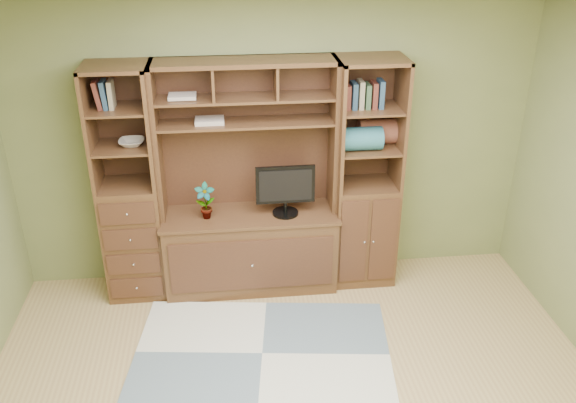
{
  "coord_description": "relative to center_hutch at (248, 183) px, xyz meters",
  "views": [
    {
      "loc": [
        -0.43,
        -2.95,
        3.18
      ],
      "look_at": [
        0.03,
        1.2,
        1.1
      ],
      "focal_mm": 38.0,
      "sensor_mm": 36.0,
      "label": 1
    }
  ],
  "objects": [
    {
      "name": "room",
      "position": [
        0.24,
        -1.73,
        0.28
      ],
      "size": [
        4.6,
        4.1,
        2.64
      ],
      "color": "tan",
      "rests_on": "ground"
    },
    {
      "name": "center_hutch",
      "position": [
        0.0,
        0.0,
        0.0
      ],
      "size": [
        1.54,
        0.53,
        2.05
      ],
      "primitive_type": "cube",
      "color": "#4E301B",
      "rests_on": "ground"
    },
    {
      "name": "left_tower",
      "position": [
        -1.0,
        0.04,
        0.0
      ],
      "size": [
        0.5,
        0.45,
        2.05
      ],
      "primitive_type": "cube",
      "color": "#4E301B",
      "rests_on": "ground"
    },
    {
      "name": "right_tower",
      "position": [
        1.02,
        0.04,
        0.0
      ],
      "size": [
        0.55,
        0.45,
        2.05
      ],
      "primitive_type": "cube",
      "color": "#4E301B",
      "rests_on": "ground"
    },
    {
      "name": "rug",
      "position": [
        0.03,
        -0.98,
        -1.02
      ],
      "size": [
        2.13,
        1.56,
        0.01
      ],
      "primitive_type": "cube",
      "rotation": [
        0.0,
        0.0,
        -0.13
      ],
      "color": "#A1A7A6",
      "rests_on": "ground"
    },
    {
      "name": "monitor",
      "position": [
        0.31,
        -0.03,
        0.01
      ],
      "size": [
        0.51,
        0.23,
        0.62
      ],
      "primitive_type": "cube",
      "rotation": [
        0.0,
        0.0,
        0.01
      ],
      "color": "black",
      "rests_on": "center_hutch"
    },
    {
      "name": "orchid",
      "position": [
        -0.37,
        -0.03,
        -0.13
      ],
      "size": [
        0.17,
        0.11,
        0.32
      ],
      "primitive_type": "imported",
      "color": "#A26436",
      "rests_on": "center_hutch"
    },
    {
      "name": "magazines",
      "position": [
        -0.3,
        0.09,
        0.53
      ],
      "size": [
        0.24,
        0.17,
        0.04
      ],
      "primitive_type": "cube",
      "color": "#BDACA1",
      "rests_on": "center_hutch"
    },
    {
      "name": "bowl",
      "position": [
        -0.93,
        0.04,
        0.39
      ],
      "size": [
        0.21,
        0.21,
        0.05
      ],
      "primitive_type": "imported",
      "color": "beige",
      "rests_on": "left_tower"
    },
    {
      "name": "blanket_teal",
      "position": [
        0.95,
        -0.01,
        0.36
      ],
      "size": [
        0.34,
        0.2,
        0.2
      ],
      "primitive_type": "cube",
      "color": "#2C6774",
      "rests_on": "right_tower"
    },
    {
      "name": "blanket_red",
      "position": [
        1.15,
        0.12,
        0.37
      ],
      "size": [
        0.39,
        0.22,
        0.22
      ],
      "primitive_type": "cube",
      "color": "brown",
      "rests_on": "right_tower"
    }
  ]
}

